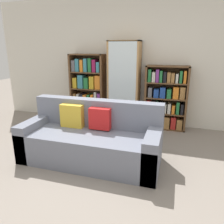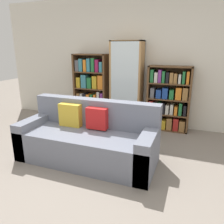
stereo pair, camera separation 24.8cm
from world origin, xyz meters
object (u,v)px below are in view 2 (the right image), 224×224
object	(u,v)px
couch	(88,140)
wine_bottle	(152,131)
bookshelf_right	(168,100)
display_cabinet	(127,84)
bookshelf_left	(92,88)

from	to	relation	value
couch	wine_bottle	xyz separation A→B (m)	(0.77, 1.14, -0.18)
bookshelf_right	display_cabinet	bearing A→B (deg)	-178.93
bookshelf_right	bookshelf_left	bearing A→B (deg)	180.00
couch	bookshelf_left	world-z (taller)	bookshelf_left
bookshelf_right	wine_bottle	world-z (taller)	bookshelf_right
couch	bookshelf_right	xyz separation A→B (m)	(0.97, 1.74, 0.32)
couch	bookshelf_left	distance (m)	1.95
couch	wine_bottle	size ratio (longest dim) A/B	6.11
bookshelf_right	wine_bottle	bearing A→B (deg)	-108.20
display_cabinet	wine_bottle	distance (m)	1.19
bookshelf_left	display_cabinet	xyz separation A→B (m)	(0.85, -0.02, 0.14)
display_cabinet	bookshelf_right	size ratio (longest dim) A/B	1.37
couch	wine_bottle	distance (m)	1.38
couch	display_cabinet	xyz separation A→B (m)	(0.07, 1.72, 0.59)
couch	bookshelf_left	xyz separation A→B (m)	(-0.77, 1.74, 0.44)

